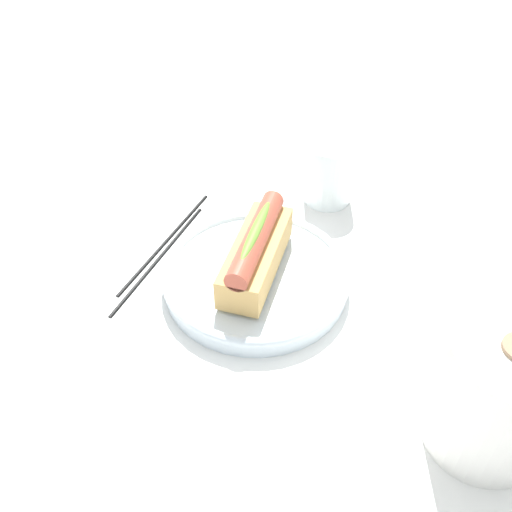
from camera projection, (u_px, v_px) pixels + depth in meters
ground_plane at (261, 273)px, 0.70m from camera, size 2.40×2.40×0.00m
serving_bowl at (256, 276)px, 0.68m from camera, size 0.23×0.23×0.03m
hotdog_front at (256, 251)px, 0.65m from camera, size 0.16×0.08×0.06m
water_glass at (329, 176)px, 0.79m from camera, size 0.07×0.07×0.09m
paper_towel_roll at (497, 395)px, 0.49m from camera, size 0.11×0.11×0.13m
chopstick_near at (159, 257)px, 0.72m from camera, size 0.22×0.03×0.01m
chopstick_far at (166, 240)px, 0.74m from camera, size 0.22×0.02×0.01m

